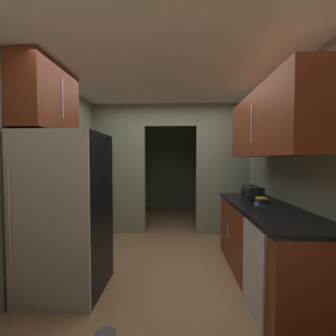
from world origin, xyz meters
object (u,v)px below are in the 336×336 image
dishwasher (253,271)px  boombox (252,193)px  refrigerator (67,213)px  book_stack (261,202)px

dishwasher → boombox: boombox is taller
refrigerator → boombox: 2.33m
dishwasher → boombox: size_ratio=2.36×
refrigerator → boombox: size_ratio=4.81×
boombox → book_stack: (-0.02, -0.37, -0.05)m
dishwasher → boombox: (0.30, 0.97, 0.59)m
dishwasher → boombox: 1.17m
boombox → dishwasher: bearing=-107.3°
boombox → refrigerator: bearing=-164.4°
refrigerator → dishwasher: refrigerator is taller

